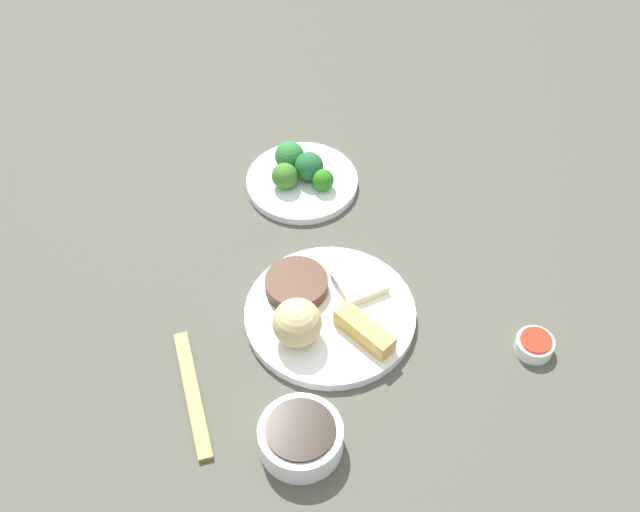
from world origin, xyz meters
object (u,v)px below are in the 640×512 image
(sauce_ramekin_sweet_and_sour, at_px, (534,345))
(chopsticks_pair, at_px, (193,393))
(broccoli_plate, at_px, (302,182))
(soy_sauce_bowl, at_px, (301,438))
(main_plate, at_px, (330,314))

(sauce_ramekin_sweet_and_sour, relative_size, chopsticks_pair, 0.27)
(broccoli_plate, distance_m, soy_sauce_bowl, 0.50)
(broccoli_plate, height_order, soy_sauce_bowl, soy_sauce_bowl)
(sauce_ramekin_sweet_and_sour, bearing_deg, soy_sauce_bowl, 60.03)
(main_plate, relative_size, broccoli_plate, 1.33)
(broccoli_plate, relative_size, chopsticks_pair, 0.93)
(soy_sauce_bowl, xyz_separation_m, sauce_ramekin_sweet_and_sour, (-0.18, -0.32, -0.01))
(main_plate, xyz_separation_m, sauce_ramekin_sweet_and_sour, (-0.27, -0.12, 0.00))
(main_plate, distance_m, sauce_ramekin_sweet_and_sour, 0.30)
(main_plate, height_order, chopsticks_pair, main_plate)
(sauce_ramekin_sweet_and_sour, bearing_deg, broccoli_plate, -9.71)
(sauce_ramekin_sweet_and_sour, height_order, chopsticks_pair, sauce_ramekin_sweet_and_sour)
(main_plate, distance_m, soy_sauce_bowl, 0.21)
(soy_sauce_bowl, bearing_deg, sauce_ramekin_sweet_and_sour, -119.97)
(broccoli_plate, relative_size, soy_sauce_bowl, 1.71)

